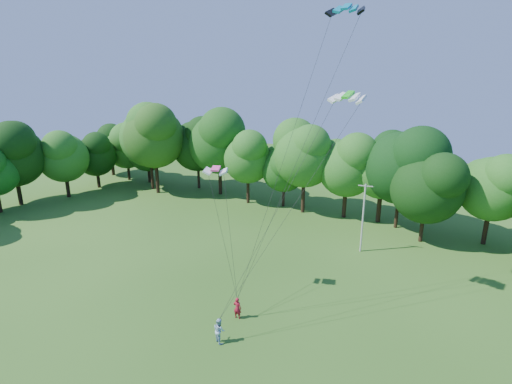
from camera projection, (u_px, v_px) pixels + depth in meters
The scene contains 8 objects.
utility_pole at pixel (363, 217), 39.78m from camera, with size 1.42×0.32×7.13m.
kite_flyer_left at pixel (237, 308), 29.51m from camera, with size 0.62×0.41×1.71m, color maroon.
kite_flyer_right at pixel (219, 330), 26.90m from camera, with size 0.87×0.68×1.79m, color #9CBFD9.
kite_teal at pixel (347, 7), 26.92m from camera, with size 2.57×1.22×0.58m.
kite_green at pixel (348, 95), 27.71m from camera, with size 2.64×1.47×0.54m.
kite_pink at pixel (216, 169), 30.32m from camera, with size 2.04×1.51×0.30m.
tree_back_west at pixel (154, 135), 58.13m from camera, with size 9.68×9.68×14.08m.
tree_back_center at pixel (403, 159), 44.70m from camera, with size 9.07×9.07×13.20m.
Camera 1 is at (11.81, -9.10, 17.60)m, focal length 28.00 mm.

